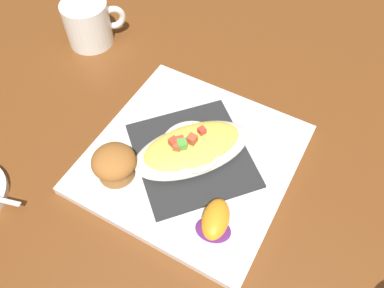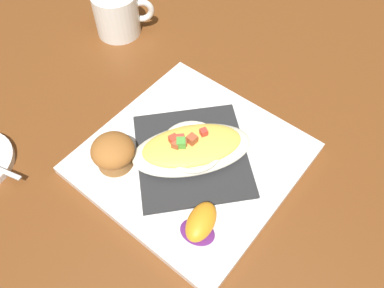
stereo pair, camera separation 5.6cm
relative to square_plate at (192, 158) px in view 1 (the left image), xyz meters
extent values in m
plane|color=brown|center=(0.00, 0.00, -0.01)|extent=(2.60, 2.60, 0.00)
cube|color=white|center=(0.00, 0.00, 0.00)|extent=(0.30, 0.30, 0.01)
cube|color=#29292C|center=(0.00, 0.00, 0.01)|extent=(0.24, 0.24, 0.00)
ellipsoid|color=silver|center=(0.00, 0.00, 0.02)|extent=(0.18, 0.19, 0.02)
torus|color=silver|center=(0.00, 0.00, 0.03)|extent=(0.13, 0.13, 0.01)
ellipsoid|color=#E5C851|center=(0.00, 0.00, 0.03)|extent=(0.15, 0.16, 0.02)
cube|color=#AF5233|center=(-0.01, -0.02, 0.05)|extent=(0.01, 0.01, 0.01)
cube|color=#D74B30|center=(0.00, 0.00, 0.05)|extent=(0.01, 0.01, 0.01)
cube|color=red|center=(0.01, 0.02, 0.05)|extent=(0.01, 0.01, 0.01)
cube|color=#D24033|center=(-0.01, -0.01, 0.05)|extent=(0.02, 0.02, 0.01)
cube|color=#B55B37|center=(-0.01, -0.01, 0.05)|extent=(0.01, 0.01, 0.01)
cube|color=#D7402B|center=(-0.02, -0.02, 0.05)|extent=(0.01, 0.01, 0.01)
cube|color=#CA4329|center=(0.00, 0.00, 0.05)|extent=(0.01, 0.01, 0.01)
cube|color=#51A73F|center=(-0.01, -0.01, 0.05)|extent=(0.02, 0.02, 0.01)
cube|color=#B45030|center=(0.00, 0.00, 0.05)|extent=(0.01, 0.01, 0.01)
cube|color=#CE462C|center=(0.00, 0.00, 0.05)|extent=(0.01, 0.01, 0.01)
cylinder|color=#9B6432|center=(-0.08, -0.08, 0.02)|extent=(0.05, 0.05, 0.02)
ellipsoid|color=#9E5F2A|center=(-0.08, -0.08, 0.04)|extent=(0.06, 0.06, 0.04)
ellipsoid|color=#4C0F23|center=(-0.08, -0.08, 0.05)|extent=(0.02, 0.02, 0.01)
ellipsoid|color=#5A216B|center=(0.08, -0.09, 0.01)|extent=(0.05, 0.04, 0.01)
ellipsoid|color=orange|center=(0.08, -0.08, 0.02)|extent=(0.05, 0.07, 0.03)
cylinder|color=white|center=(-0.30, 0.16, 0.03)|extent=(0.09, 0.09, 0.08)
torus|color=white|center=(-0.27, 0.20, 0.04)|extent=(0.04, 0.04, 0.05)
cylinder|color=#4C2D14|center=(-0.30, 0.16, 0.01)|extent=(0.07, 0.07, 0.03)
camera|label=1|loc=(0.15, -0.29, 0.49)|focal=36.19mm
camera|label=2|loc=(0.19, -0.26, 0.49)|focal=36.19mm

